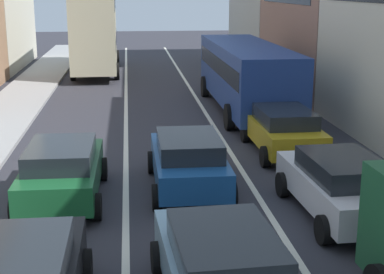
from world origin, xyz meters
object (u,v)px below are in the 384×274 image
wagon_right_lane_far (283,129)px  bus_far_queue_secondary (95,27)px  sedan_left_lane_third (62,170)px  bus_mid_queue_primary (246,71)px  sedan_centre_lane_second (223,269)px  sedan_right_lane_behind_truck (341,184)px  hatchback_centre_lane_third (188,160)px

wagon_right_lane_far → bus_far_queue_secondary: 20.54m
sedan_left_lane_third → bus_far_queue_secondary: (-0.25, 22.88, 2.03)m
sedan_left_lane_third → bus_mid_queue_primary: (6.70, 10.12, 0.96)m
sedan_left_lane_third → wagon_right_lane_far: 7.57m
sedan_centre_lane_second → bus_mid_queue_primary: (3.53, 15.78, 0.96)m
sedan_right_lane_behind_truck → bus_mid_queue_primary: bearing=-2.8°
sedan_left_lane_third → bus_mid_queue_primary: size_ratio=0.41×
sedan_centre_lane_second → bus_mid_queue_primary: bus_mid_queue_primary is taller
bus_far_queue_secondary → bus_mid_queue_primary: bearing=-152.2°
hatchback_centre_lane_third → bus_far_queue_secondary: bus_far_queue_secondary is taller
hatchback_centre_lane_third → bus_far_queue_secondary: size_ratio=0.41×
bus_far_queue_secondary → hatchback_centre_lane_third: bearing=-171.9°
sedan_left_lane_third → bus_mid_queue_primary: 12.17m
sedan_centre_lane_second → hatchback_centre_lane_third: 6.16m
sedan_centre_lane_second → hatchback_centre_lane_third: size_ratio=1.02×
sedan_centre_lane_second → hatchback_centre_lane_third: bearing=-3.7°
sedan_centre_lane_second → sedan_right_lane_behind_truck: size_ratio=1.01×
sedan_centre_lane_second → hatchback_centre_lane_third: same height
hatchback_centre_lane_third → bus_mid_queue_primary: (3.46, 9.62, 0.96)m
sedan_centre_lane_second → sedan_left_lane_third: 6.49m
bus_mid_queue_primary → bus_far_queue_secondary: 14.57m
sedan_centre_lane_second → sedan_right_lane_behind_truck: same height
hatchback_centre_lane_third → sedan_right_lane_behind_truck: (3.33, -2.32, 0.00)m
sedan_right_lane_behind_truck → wagon_right_lane_far: same height
bus_mid_queue_primary → hatchback_centre_lane_third: bearing=160.0°
sedan_centre_lane_second → sedan_left_lane_third: bearing=26.1°
hatchback_centre_lane_third → sedan_right_lane_behind_truck: size_ratio=0.98×
sedan_left_lane_third → bus_far_queue_secondary: bearing=1.3°
sedan_right_lane_behind_truck → wagon_right_lane_far: (0.06, 5.46, 0.00)m
sedan_left_lane_third → bus_mid_queue_primary: bus_mid_queue_primary is taller
bus_mid_queue_primary → sedan_right_lane_behind_truck: bearing=179.2°
bus_far_queue_secondary → sedan_left_lane_third: bearing=179.9°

